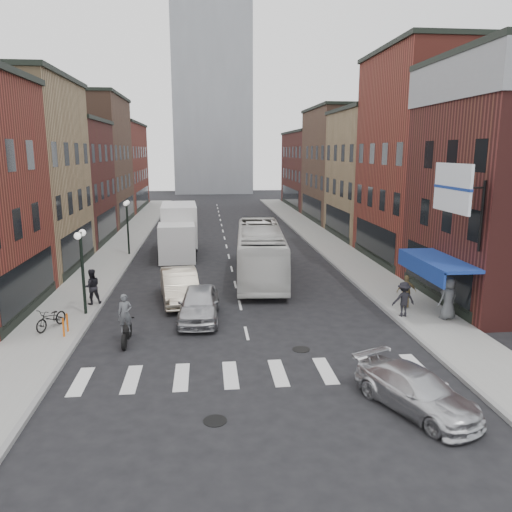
% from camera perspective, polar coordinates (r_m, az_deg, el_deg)
% --- Properties ---
extents(ground, '(160.00, 160.00, 0.00)m').
position_cam_1_polar(ground, '(20.80, -0.86, -9.79)').
color(ground, black).
rests_on(ground, ground).
extents(sidewalk_left, '(3.00, 74.00, 0.15)m').
position_cam_1_polar(sidewalk_left, '(42.50, -14.98, 1.20)').
color(sidewalk_left, gray).
rests_on(sidewalk_left, ground).
extents(sidewalk_right, '(3.00, 74.00, 0.15)m').
position_cam_1_polar(sidewalk_right, '(43.16, 7.89, 1.66)').
color(sidewalk_right, gray).
rests_on(sidewalk_right, ground).
extents(curb_left, '(0.20, 74.00, 0.16)m').
position_cam_1_polar(curb_left, '(42.30, -12.97, 1.15)').
color(curb_left, gray).
rests_on(curb_left, ground).
extents(curb_right, '(0.20, 74.00, 0.16)m').
position_cam_1_polar(curb_right, '(42.84, 5.94, 1.53)').
color(curb_right, gray).
rests_on(curb_right, ground).
extents(crosswalk_stripes, '(12.00, 2.20, 0.01)m').
position_cam_1_polar(crosswalk_stripes, '(18.06, -0.01, -13.31)').
color(crosswalk_stripes, silver).
rests_on(crosswalk_stripes, ground).
extents(bldg_left_mid_b, '(10.30, 10.20, 10.30)m').
position_cam_1_polar(bldg_left_mid_b, '(45.33, -23.14, 7.78)').
color(bldg_left_mid_b, '#4E1E1B').
rests_on(bldg_left_mid_b, ground).
extents(bldg_left_far_a, '(10.30, 12.20, 13.30)m').
position_cam_1_polar(bldg_left_far_a, '(55.88, -19.95, 10.17)').
color(bldg_left_far_a, brown).
rests_on(bldg_left_far_a, ground).
extents(bldg_left_far_b, '(10.30, 16.20, 11.30)m').
position_cam_1_polar(bldg_left_far_b, '(69.57, -17.11, 9.75)').
color(bldg_left_far_b, maroon).
rests_on(bldg_left_far_b, ground).
extents(bldg_right_mid_a, '(10.30, 10.20, 14.30)m').
position_cam_1_polar(bldg_right_mid_a, '(37.18, 21.14, 10.32)').
color(bldg_right_mid_a, maroon).
rests_on(bldg_right_mid_a, ground).
extents(bldg_right_mid_b, '(10.30, 10.20, 11.30)m').
position_cam_1_polar(bldg_right_mid_b, '(46.38, 15.42, 9.00)').
color(bldg_right_mid_b, '#967853').
rests_on(bldg_right_mid_b, ground).
extents(bldg_right_far_a, '(10.30, 12.20, 12.30)m').
position_cam_1_polar(bldg_right_far_a, '(56.76, 11.43, 10.16)').
color(bldg_right_far_a, brown).
rests_on(bldg_right_far_a, ground).
extents(bldg_right_far_b, '(10.30, 16.20, 10.30)m').
position_cam_1_polar(bldg_right_far_b, '(70.29, 8.01, 9.76)').
color(bldg_right_far_b, '#4E1E1B').
rests_on(bldg_right_far_b, ground).
extents(awning_blue, '(1.80, 5.00, 0.78)m').
position_cam_1_polar(awning_blue, '(24.71, 19.68, -0.62)').
color(awning_blue, navy).
rests_on(awning_blue, ground).
extents(billboard_sign, '(1.52, 3.00, 3.70)m').
position_cam_1_polar(billboard_sign, '(22.30, 21.71, 7.07)').
color(billboard_sign, black).
rests_on(billboard_sign, ground).
extents(distant_tower, '(14.00, 14.00, 50.00)m').
position_cam_1_polar(distant_tower, '(98.79, -5.13, 22.00)').
color(distant_tower, '#9399A0').
rests_on(distant_tower, ground).
extents(streetlamp_near, '(0.32, 1.22, 4.11)m').
position_cam_1_polar(streetlamp_near, '(24.43, -19.30, -0.05)').
color(streetlamp_near, black).
rests_on(streetlamp_near, ground).
extents(streetlamp_far, '(0.32, 1.22, 4.11)m').
position_cam_1_polar(streetlamp_far, '(37.99, -14.50, 4.33)').
color(streetlamp_far, black).
rests_on(streetlamp_far, ground).
extents(bike_rack, '(0.08, 0.68, 0.80)m').
position_cam_1_polar(bike_rack, '(22.56, -20.95, -7.36)').
color(bike_rack, '#D8590C').
rests_on(bike_rack, sidewalk_left).
extents(box_truck, '(2.84, 8.57, 3.69)m').
position_cam_1_polar(box_truck, '(37.88, -8.83, 2.88)').
color(box_truck, silver).
rests_on(box_truck, ground).
extents(motorcycle_rider, '(0.61, 2.05, 2.09)m').
position_cam_1_polar(motorcycle_rider, '(20.98, -14.68, -7.16)').
color(motorcycle_rider, black).
rests_on(motorcycle_rider, ground).
extents(transit_bus, '(3.59, 11.76, 3.23)m').
position_cam_1_polar(transit_bus, '(30.69, 0.49, 0.50)').
color(transit_bus, silver).
rests_on(transit_bus, ground).
extents(sedan_left_near, '(2.05, 4.62, 1.54)m').
position_cam_1_polar(sedan_left_near, '(23.31, -6.51, -5.43)').
color(sedan_left_near, '#B0B1B5').
rests_on(sedan_left_near, ground).
extents(sedan_left_far, '(2.45, 5.28, 1.68)m').
position_cam_1_polar(sedan_left_far, '(26.20, -8.70, -3.38)').
color(sedan_left_far, beige).
rests_on(sedan_left_far, ground).
extents(curb_car, '(3.31, 4.59, 1.23)m').
position_cam_1_polar(curb_car, '(16.30, 17.83, -14.44)').
color(curb_car, silver).
rests_on(curb_car, ground).
extents(parked_bicycle, '(1.31, 1.88, 0.94)m').
position_cam_1_polar(parked_bicycle, '(23.43, -22.36, -6.58)').
color(parked_bicycle, black).
rests_on(parked_bicycle, sidewalk_left).
extents(ped_left_solo, '(0.99, 0.79, 1.79)m').
position_cam_1_polar(ped_left_solo, '(26.28, -18.27, -3.34)').
color(ped_left_solo, black).
rests_on(ped_left_solo, sidewalk_left).
extents(ped_right_a, '(1.09, 0.59, 1.64)m').
position_cam_1_polar(ped_right_a, '(24.15, 16.51, -4.75)').
color(ped_right_a, black).
rests_on(ped_right_a, sidewalk_right).
extents(ped_right_b, '(1.00, 0.59, 1.61)m').
position_cam_1_polar(ped_right_b, '(25.55, 16.81, -3.89)').
color(ped_right_b, olive).
rests_on(ped_right_b, sidewalk_right).
extents(ped_right_c, '(1.12, 0.91, 1.97)m').
position_cam_1_polar(ped_right_c, '(24.38, 21.11, -4.51)').
color(ped_right_c, '#4F5256').
rests_on(ped_right_c, sidewalk_right).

